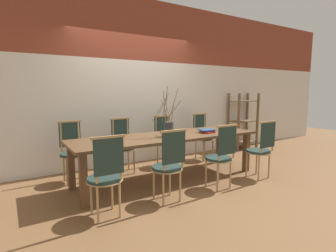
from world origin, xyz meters
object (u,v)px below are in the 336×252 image
object	(u,v)px
book_stack	(207,131)
dining_table	(168,140)
chair_near_center	(221,154)
vase_centerpiece	(169,128)
chair_far_center	(165,139)
shelving_rack	(243,121)

from	to	relation	value
book_stack	dining_table	bearing A→B (deg)	170.61
dining_table	chair_near_center	size ratio (longest dim) A/B	3.19
chair_near_center	vase_centerpiece	bearing A→B (deg)	125.28
chair_near_center	vase_centerpiece	world-z (taller)	vase_centerpiece
dining_table	chair_far_center	world-z (taller)	chair_far_center
shelving_rack	chair_near_center	bearing A→B (deg)	-143.43
chair_far_center	shelving_rack	distance (m)	2.43
shelving_rack	vase_centerpiece	bearing A→B (deg)	-159.12
chair_near_center	book_stack	world-z (taller)	chair_near_center
chair_near_center	book_stack	size ratio (longest dim) A/B	3.52
vase_centerpiece	book_stack	distance (m)	0.75
vase_centerpiece	book_stack	xyz separation A→B (m)	(0.74, -0.04, -0.10)
dining_table	book_stack	xyz separation A→B (m)	(0.71, -0.12, 0.11)
chair_far_center	book_stack	size ratio (longest dim) A/B	3.52
book_stack	shelving_rack	distance (m)	2.38
dining_table	chair_near_center	xyz separation A→B (m)	(0.44, -0.75, -0.13)
vase_centerpiece	dining_table	bearing A→B (deg)	67.25
book_stack	shelving_rack	size ratio (longest dim) A/B	0.20
chair_far_center	vase_centerpiece	world-z (taller)	vase_centerpiece
vase_centerpiece	shelving_rack	distance (m)	3.04
chair_near_center	shelving_rack	bearing A→B (deg)	36.57
chair_far_center	book_stack	world-z (taller)	chair_far_center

